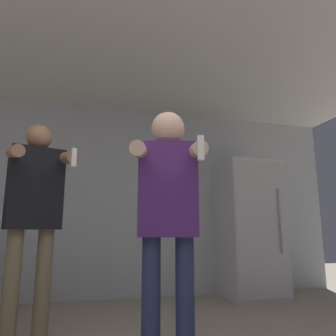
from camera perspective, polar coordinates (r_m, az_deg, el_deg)
The scene contains 5 objects.
wall_back at distance 4.47m, azimuth -12.77°, elevation -5.21°, with size 7.00×0.06×2.55m.
ceiling_slab at distance 3.24m, azimuth -10.32°, elevation 21.67°, with size 7.00×3.90×0.05m.
refrigerator at distance 4.63m, azimuth 13.97°, elevation -10.09°, with size 0.75×0.73×1.79m.
person_woman_foreground at distance 2.08m, azimuth 0.02°, elevation -6.77°, with size 0.51×0.52×1.62m.
person_man_side at distance 2.77m, azimuth -22.30°, elevation -6.25°, with size 0.56×0.55×1.69m.
Camera 1 is at (-0.17, -1.03, 0.82)m, focal length 35.00 mm.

